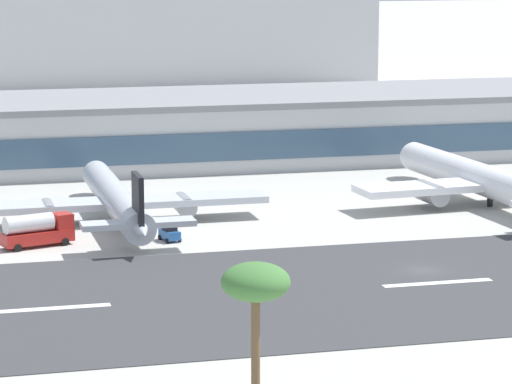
% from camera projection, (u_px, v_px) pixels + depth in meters
% --- Properties ---
extents(ground_plane, '(1400.00, 1400.00, 0.00)m').
position_uv_depth(ground_plane, '(423.00, 271.00, 140.98)').
color(ground_plane, '#B2AFA8').
extents(runway_strip, '(800.00, 39.06, 0.08)m').
position_uv_depth(runway_strip, '(443.00, 283.00, 135.68)').
color(runway_strip, '#38383A').
rests_on(runway_strip, ground_plane).
extents(runway_centreline_dash_3, '(12.00, 1.20, 0.01)m').
position_uv_depth(runway_centreline_dash_3, '(49.00, 309.00, 125.83)').
color(runway_centreline_dash_3, white).
rests_on(runway_centreline_dash_3, runway_strip).
extents(runway_centreline_dash_4, '(12.00, 1.20, 0.01)m').
position_uv_depth(runway_centreline_dash_4, '(438.00, 283.00, 135.53)').
color(runway_centreline_dash_4, white).
rests_on(runway_centreline_dash_4, runway_strip).
extents(terminal_building, '(181.38, 30.07, 10.88)m').
position_uv_depth(terminal_building, '(238.00, 127.00, 214.92)').
color(terminal_building, '#B7BABC').
rests_on(terminal_building, ground_plane).
extents(airliner_black_tail_gate_0, '(38.74, 43.72, 9.13)m').
position_uv_depth(airliner_black_tail_gate_0, '(118.00, 202.00, 164.25)').
color(airliner_black_tail_gate_0, silver).
rests_on(airliner_black_tail_gate_0, ground_plane).
extents(airliner_navy_tail_gate_1, '(37.51, 49.22, 10.28)m').
position_uv_depth(airliner_navy_tail_gate_1, '(489.00, 182.00, 175.76)').
color(airliner_navy_tail_gate_1, white).
rests_on(airliner_navy_tail_gate_1, ground_plane).
extents(service_fuel_truck_0, '(8.89, 5.13, 3.95)m').
position_uv_depth(service_fuel_truck_0, '(37.00, 230.00, 152.02)').
color(service_fuel_truck_0, '#B2231E').
rests_on(service_fuel_truck_0, ground_plane).
extents(service_baggage_tug_1, '(2.48, 3.48, 2.20)m').
position_uv_depth(service_baggage_tug_1, '(170.00, 232.00, 155.18)').
color(service_baggage_tug_1, '#23569E').
rests_on(service_baggage_tug_1, ground_plane).
extents(palm_tree_1, '(4.73, 4.73, 13.68)m').
position_uv_depth(palm_tree_1, '(256.00, 289.00, 87.37)').
color(palm_tree_1, brown).
rests_on(palm_tree_1, ground_plane).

